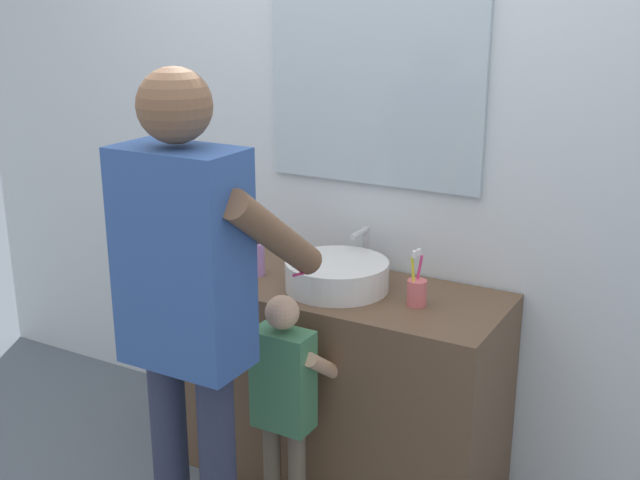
% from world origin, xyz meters
% --- Properties ---
extents(back_wall, '(4.40, 0.10, 2.70)m').
position_xyz_m(back_wall, '(0.00, 0.62, 1.35)').
color(back_wall, silver).
rests_on(back_wall, ground).
extents(vanity_cabinet, '(1.27, 0.54, 0.80)m').
position_xyz_m(vanity_cabinet, '(0.00, 0.30, 0.40)').
color(vanity_cabinet, brown).
rests_on(vanity_cabinet, ground).
extents(sink_basin, '(0.39, 0.39, 0.11)m').
position_xyz_m(sink_basin, '(0.00, 0.28, 0.86)').
color(sink_basin, silver).
rests_on(sink_basin, vanity_cabinet).
extents(faucet, '(0.18, 0.14, 0.18)m').
position_xyz_m(faucet, '(0.00, 0.51, 0.89)').
color(faucet, '#B7BABF').
rests_on(faucet, vanity_cabinet).
extents(toothbrush_cup, '(0.07, 0.07, 0.21)m').
position_xyz_m(toothbrush_cup, '(0.33, 0.28, 0.86)').
color(toothbrush_cup, '#D86666').
rests_on(toothbrush_cup, vanity_cabinet).
extents(soap_bottle, '(0.06, 0.06, 0.16)m').
position_xyz_m(soap_bottle, '(-0.35, 0.26, 0.87)').
color(soap_bottle, '#B27FC6').
rests_on(soap_bottle, vanity_cabinet).
extents(child_toddler, '(0.28, 0.28, 0.91)m').
position_xyz_m(child_toddler, '(0.00, -0.10, 0.54)').
color(child_toddler, '#6B5B4C').
rests_on(child_toddler, ground).
extents(adult_parent, '(0.52, 0.55, 1.69)m').
position_xyz_m(adult_parent, '(-0.14, -0.43, 1.01)').
color(adult_parent, '#2D334C').
rests_on(adult_parent, ground).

